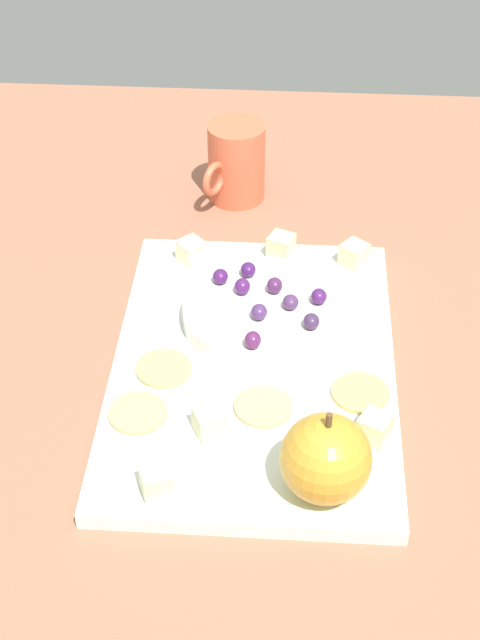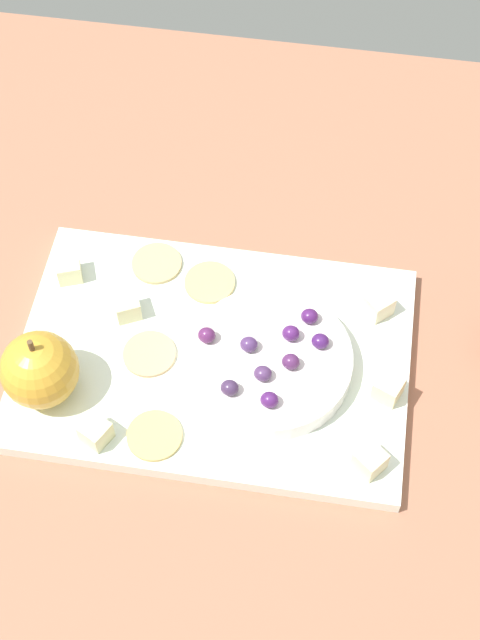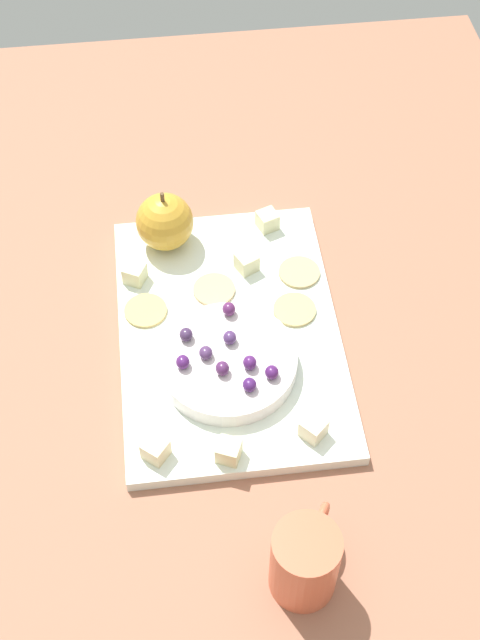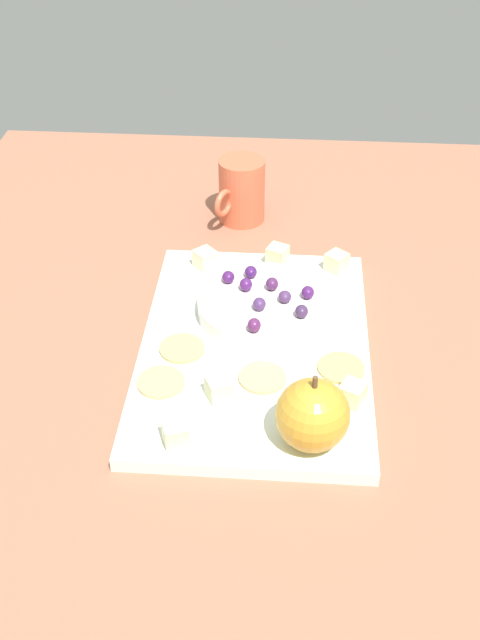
{
  "view_description": "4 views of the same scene",
  "coord_description": "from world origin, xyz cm",
  "px_view_note": "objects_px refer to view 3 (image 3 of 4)",
  "views": [
    {
      "loc": [
        63.19,
        5.32,
        65.07
      ],
      "look_at": [
        -2.55,
        1.03,
        10.69
      ],
      "focal_mm": 53.4,
      "sensor_mm": 36.0,
      "label": 1
    },
    {
      "loc": [
        -11.63,
        48.72,
        84.55
      ],
      "look_at": [
        -4.12,
        0.72,
        10.53
      ],
      "focal_mm": 53.0,
      "sensor_mm": 36.0,
      "label": 2
    },
    {
      "loc": [
        -63.17,
        8.52,
        87.51
      ],
      "look_at": [
        -3.45,
        1.24,
        10.22
      ],
      "focal_mm": 48.48,
      "sensor_mm": 36.0,
      "label": 3
    },
    {
      "loc": [
        67.73,
        5.73,
        63.06
      ],
      "look_at": [
        -3.22,
        0.54,
        8.63
      ],
      "focal_mm": 44.27,
      "sensor_mm": 36.0,
      "label": 4
    }
  ],
  "objects_px": {
    "cheese_cube_1": "(135,274)",
    "cheese_cube_5": "(229,451)",
    "cheese_cube_4": "(156,450)",
    "platter": "(229,333)",
    "grape_3": "(222,368)",
    "grape_4": "(206,353)",
    "cracker_0": "(214,290)",
    "cracker_3": "(299,272)",
    "grape_5": "(250,363)",
    "apple_whole": "(165,222)",
    "grape_8": "(272,372)",
    "grape_0": "(186,335)",
    "cheese_cube_3": "(267,220)",
    "cheese_cube_0": "(247,262)",
    "cheese_cube_2": "(313,428)",
    "cracker_1": "(295,311)",
    "grape_2": "(183,362)",
    "cup": "(305,561)",
    "grape_1": "(230,338)",
    "cracker_2": "(146,311)",
    "grape_7": "(229,309)",
    "grape_6": "(250,385)",
    "serving_dish": "(228,362)"
  },
  "relations": [
    {
      "from": "grape_7",
      "to": "cup",
      "type": "distance_m",
      "value": 0.31
    },
    {
      "from": "cracker_0",
      "to": "grape_4",
      "type": "distance_m",
      "value": 0.12
    },
    {
      "from": "apple_whole",
      "to": "cracker_0",
      "type": "xyz_separation_m",
      "value": [
        -0.09,
        -0.05,
        -0.03
      ]
    },
    {
      "from": "cheese_cube_3",
      "to": "grape_1",
      "type": "xyz_separation_m",
      "value": [
        -0.19,
        0.07,
        0.02
      ]
    },
    {
      "from": "cracker_1",
      "to": "grape_7",
      "type": "bearing_deg",
      "value": 97.56
    },
    {
      "from": "grape_2",
      "to": "grape_6",
      "type": "height_order",
      "value": "same"
    },
    {
      "from": "grape_1",
      "to": "grape_2",
      "type": "height_order",
      "value": "same"
    },
    {
      "from": "grape_1",
      "to": "platter",
      "type": "bearing_deg",
      "value": -4.52
    },
    {
      "from": "cheese_cube_2",
      "to": "cracker_1",
      "type": "xyz_separation_m",
      "value": [
        0.17,
        -0.01,
        -0.01
      ]
    },
    {
      "from": "cracker_3",
      "to": "grape_3",
      "type": "distance_m",
      "value": 0.19
    },
    {
      "from": "grape_0",
      "to": "grape_4",
      "type": "distance_m",
      "value": 0.03
    },
    {
      "from": "cracker_2",
      "to": "grape_0",
      "type": "height_order",
      "value": "grape_0"
    },
    {
      "from": "grape_3",
      "to": "grape_5",
      "type": "height_order",
      "value": "same"
    },
    {
      "from": "cracker_3",
      "to": "grape_5",
      "type": "relative_size",
      "value": 3.05
    },
    {
      "from": "grape_0",
      "to": "cheese_cube_3",
      "type": "bearing_deg",
      "value": -32.96
    },
    {
      "from": "cheese_cube_0",
      "to": "cracker_3",
      "type": "distance_m",
      "value": 0.07
    },
    {
      "from": "cheese_cube_5",
      "to": "grape_0",
      "type": "distance_m",
      "value": 0.15
    },
    {
      "from": "grape_4",
      "to": "cheese_cube_1",
      "type": "bearing_deg",
      "value": 27.58
    },
    {
      "from": "grape_2",
      "to": "grape_5",
      "type": "bearing_deg",
      "value": -97.92
    },
    {
      "from": "cheese_cube_1",
      "to": "cheese_cube_5",
      "type": "bearing_deg",
      "value": -161.52
    },
    {
      "from": "apple_whole",
      "to": "cracker_0",
      "type": "distance_m",
      "value": 0.11
    },
    {
      "from": "apple_whole",
      "to": "grape_8",
      "type": "distance_m",
      "value": 0.26
    },
    {
      "from": "cheese_cube_0",
      "to": "cracker_3",
      "type": "relative_size",
      "value": 0.47
    },
    {
      "from": "grape_2",
      "to": "grape_8",
      "type": "distance_m",
      "value": 0.1
    },
    {
      "from": "cheese_cube_3",
      "to": "cup",
      "type": "height_order",
      "value": "cup"
    },
    {
      "from": "cracker_2",
      "to": "grape_1",
      "type": "distance_m",
      "value": 0.12
    },
    {
      "from": "cracker_1",
      "to": "grape_5",
      "type": "xyz_separation_m",
      "value": [
        -0.09,
        0.07,
        0.03
      ]
    },
    {
      "from": "cheese_cube_4",
      "to": "cracker_1",
      "type": "relative_size",
      "value": 0.47
    },
    {
      "from": "platter",
      "to": "grape_3",
      "type": "distance_m",
      "value": 0.09
    },
    {
      "from": "platter",
      "to": "cracker_0",
      "type": "xyz_separation_m",
      "value": [
        0.06,
        0.01,
        0.01
      ]
    },
    {
      "from": "cheese_cube_3",
      "to": "grape_4",
      "type": "bearing_deg",
      "value": 154.79
    },
    {
      "from": "cheese_cube_2",
      "to": "cracker_3",
      "type": "bearing_deg",
      "value": -5.72
    },
    {
      "from": "cracker_2",
      "to": "grape_6",
      "type": "distance_m",
      "value": 0.18
    },
    {
      "from": "grape_6",
      "to": "serving_dish",
      "type": "bearing_deg",
      "value": 22.58
    },
    {
      "from": "grape_8",
      "to": "cracker_1",
      "type": "bearing_deg",
      "value": -22.76
    },
    {
      "from": "platter",
      "to": "grape_3",
      "type": "xyz_separation_m",
      "value": [
        -0.08,
        0.02,
        0.04
      ]
    },
    {
      "from": "grape_4",
      "to": "cracker_0",
      "type": "bearing_deg",
      "value": -10.17
    },
    {
      "from": "cheese_cube_3",
      "to": "cracker_0",
      "type": "height_order",
      "value": "cheese_cube_3"
    },
    {
      "from": "grape_8",
      "to": "serving_dish",
      "type": "bearing_deg",
      "value": 54.67
    },
    {
      "from": "cheese_cube_1",
      "to": "cheese_cube_4",
      "type": "height_order",
      "value": "same"
    },
    {
      "from": "platter",
      "to": "grape_1",
      "type": "distance_m",
      "value": 0.05
    },
    {
      "from": "grape_3",
      "to": "cheese_cube_1",
      "type": "bearing_deg",
      "value": 28.53
    },
    {
      "from": "grape_4",
      "to": "grape_0",
      "type": "bearing_deg",
      "value": 35.38
    },
    {
      "from": "cracker_2",
      "to": "grape_7",
      "type": "relative_size",
      "value": 3.05
    },
    {
      "from": "cracker_0",
      "to": "grape_2",
      "type": "distance_m",
      "value": 0.13
    },
    {
      "from": "cheese_cube_4",
      "to": "cracker_0",
      "type": "distance_m",
      "value": 0.23
    },
    {
      "from": "cheese_cube_1",
      "to": "cheese_cube_4",
      "type": "xyz_separation_m",
      "value": [
        -0.25,
        -0.01,
        0.0
      ]
    },
    {
      "from": "cheese_cube_3",
      "to": "cracker_1",
      "type": "height_order",
      "value": "cheese_cube_3"
    },
    {
      "from": "apple_whole",
      "to": "grape_2",
      "type": "distance_m",
      "value": 0.21
    },
    {
      "from": "grape_2",
      "to": "grape_4",
      "type": "relative_size",
      "value": 1.0
    }
  ]
}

